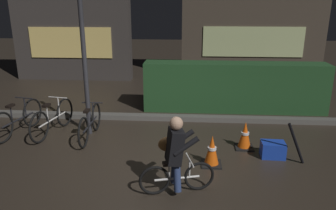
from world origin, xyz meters
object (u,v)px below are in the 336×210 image
(parked_bike_left_mid, at_px, (53,119))
(cyclist, at_px, (175,155))
(parked_bike_center_left, at_px, (90,123))
(traffic_cone_near, at_px, (212,151))
(traffic_cone_far, at_px, (245,136))
(blue_crate, at_px, (273,150))
(parked_bike_leftmost, at_px, (18,119))
(closed_umbrella, at_px, (296,144))
(street_post, at_px, (85,69))

(parked_bike_left_mid, distance_m, cyclist, 3.57)
(parked_bike_left_mid, relative_size, parked_bike_center_left, 1.05)
(traffic_cone_near, distance_m, cyclist, 1.16)
(cyclist, bearing_deg, traffic_cone_far, 37.41)
(blue_crate, bearing_deg, traffic_cone_far, 142.32)
(traffic_cone_far, height_order, blue_crate, traffic_cone_far)
(parked_bike_leftmost, xyz_separation_m, closed_umbrella, (5.71, -1.01, 0.05))
(parked_bike_leftmost, distance_m, blue_crate, 5.44)
(street_post, relative_size, blue_crate, 6.69)
(parked_bike_leftmost, relative_size, cyclist, 1.33)
(parked_bike_leftmost, xyz_separation_m, traffic_cone_near, (4.20, -1.16, -0.08))
(traffic_cone_near, distance_m, blue_crate, 1.25)
(traffic_cone_far, relative_size, blue_crate, 1.27)
(parked_bike_leftmost, height_order, traffic_cone_far, parked_bike_leftmost)
(street_post, height_order, closed_umbrella, street_post)
(parked_bike_leftmost, distance_m, parked_bike_center_left, 1.66)
(blue_crate, xyz_separation_m, closed_umbrella, (0.33, -0.25, 0.25))
(parked_bike_center_left, bearing_deg, traffic_cone_near, -112.98)
(street_post, distance_m, traffic_cone_far, 3.60)
(parked_bike_left_mid, relative_size, closed_umbrella, 1.96)
(cyclist, bearing_deg, parked_bike_left_mid, 127.96)
(cyclist, bearing_deg, closed_umbrella, 12.14)
(street_post, height_order, traffic_cone_near, street_post)
(street_post, bearing_deg, traffic_cone_far, -9.03)
(traffic_cone_near, xyz_separation_m, blue_crate, (1.18, 0.40, -0.12))
(traffic_cone_near, distance_m, closed_umbrella, 1.52)
(street_post, height_order, cyclist, street_post)
(parked_bike_leftmost, distance_m, cyclist, 4.16)
(parked_bike_left_mid, distance_m, parked_bike_center_left, 0.92)
(traffic_cone_far, bearing_deg, parked_bike_leftmost, 175.43)
(parked_bike_center_left, relative_size, traffic_cone_far, 2.84)
(parked_bike_leftmost, relative_size, closed_umbrella, 1.95)
(parked_bike_center_left, distance_m, cyclist, 2.77)
(parked_bike_left_mid, bearing_deg, parked_bike_leftmost, 105.97)
(traffic_cone_near, height_order, traffic_cone_far, traffic_cone_near)
(traffic_cone_far, distance_m, cyclist, 2.17)
(parked_bike_leftmost, distance_m, parked_bike_left_mid, 0.76)
(cyclist, relative_size, closed_umbrella, 1.47)
(parked_bike_center_left, relative_size, traffic_cone_near, 2.80)
(blue_crate, bearing_deg, closed_umbrella, -37.10)
(street_post, bearing_deg, blue_crate, -13.25)
(street_post, height_order, traffic_cone_far, street_post)
(parked_bike_leftmost, relative_size, traffic_cone_far, 2.97)
(parked_bike_center_left, height_order, cyclist, cyclist)
(street_post, height_order, parked_bike_left_mid, street_post)
(parked_bike_leftmost, relative_size, parked_bike_left_mid, 1.00)
(closed_umbrella, bearing_deg, parked_bike_left_mid, -20.69)
(street_post, xyz_separation_m, closed_umbrella, (4.15, -1.15, -1.07))
(street_post, height_order, parked_bike_center_left, street_post)
(parked_bike_left_mid, xyz_separation_m, parked_bike_center_left, (0.90, -0.19, -0.02))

